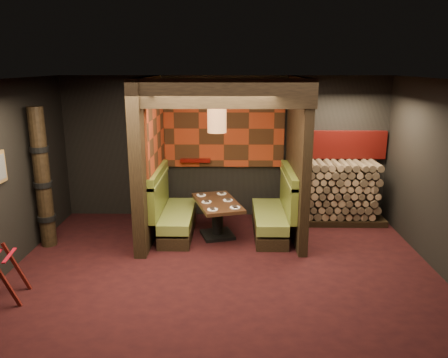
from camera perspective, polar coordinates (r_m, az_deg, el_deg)
floor at (r=6.68m, az=-0.19°, el=-12.56°), size 6.50×5.50×0.02m
ceiling at (r=5.94m, az=-0.21°, el=12.88°), size 6.50×5.50×0.02m
wall_back at (r=8.84m, az=0.16°, el=4.13°), size 6.50×0.02×2.85m
wall_front at (r=3.57m, az=-1.10°, el=-12.41°), size 6.50×0.02×2.85m
partition_left at (r=7.89m, az=-9.82°, el=2.62°), size 0.20×2.20×2.85m
partition_right at (r=7.89m, az=9.54°, el=2.63°), size 0.15×2.10×2.85m
header_beam at (r=6.65m, az=-0.31°, el=11.09°), size 2.85×0.18×0.44m
tapa_back_panel at (r=8.73m, az=-0.01°, el=6.62°), size 2.40×0.06×1.55m
tapa_side_panel at (r=7.96m, az=-8.87°, el=5.88°), size 0.04×1.85×1.45m
lacquer_shelf at (r=8.81m, az=-3.76°, el=2.44°), size 0.60×0.12×0.07m
booth_bench_left at (r=8.10m, az=-6.79°, el=-4.47°), size 0.68×1.60×1.14m
booth_bench_right at (r=8.07m, az=6.69°, el=-4.55°), size 0.68×1.60×1.14m
dining_table at (r=7.92m, az=-0.87°, el=-4.54°), size 1.02×1.41×0.67m
place_settings at (r=7.85m, az=-0.88°, el=-2.86°), size 0.81×1.13×0.03m
pendant_lamp at (r=7.48m, az=-0.93°, el=7.80°), size 0.32×0.32×0.93m
totem_column at (r=7.94m, az=-22.63°, el=-0.02°), size 0.31×0.31×2.40m
firewood_stack at (r=8.90m, az=14.99°, el=-1.69°), size 1.73×0.70×1.22m
mosaic_header at (r=9.01m, az=14.87°, el=4.35°), size 1.83×0.10×0.56m
bay_front_post at (r=8.16m, az=9.90°, el=3.01°), size 0.08×0.08×2.85m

